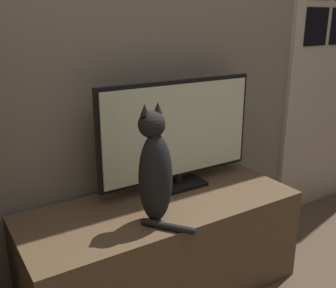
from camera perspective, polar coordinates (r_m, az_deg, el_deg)
The scene contains 5 objects.
wall_back at distance 1.88m, azimuth -6.07°, elevation 18.63°, with size 4.80×0.05×2.60m.
tv_stand at distance 1.92m, azimuth -0.84°, elevation -14.89°, with size 1.28×0.52×0.47m.
tv at distance 1.89m, azimuth 1.46°, elevation 1.54°, with size 0.83×0.16×0.53m.
cat at distance 1.58m, azimuth -1.94°, elevation -3.96°, with size 0.16×0.27×0.49m.
door at distance 2.86m, azimuth 23.09°, elevation 11.95°, with size 0.84×0.04×2.05m.
Camera 1 is at (-0.84, -0.46, 1.27)m, focal length 42.00 mm.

